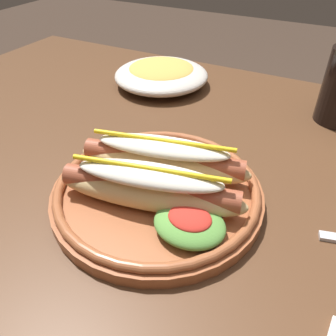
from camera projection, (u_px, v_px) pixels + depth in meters
name	position (u px, v px, depth m)	size (l,w,h in m)	color
dining_table	(208.00, 232.00, 0.53)	(1.37, 0.85, 0.74)	#51331E
hot_dog_plate	(158.00, 185.00, 0.43)	(0.27, 0.27, 0.08)	#9E5633
side_bowl	(161.00, 74.00, 0.73)	(0.20, 0.20, 0.05)	silver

